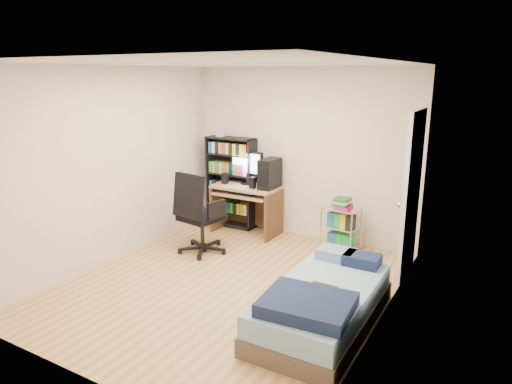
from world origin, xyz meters
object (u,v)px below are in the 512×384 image
Objects in this scene: media_shelf at (231,181)px; computer_desk at (253,190)px; bed at (322,304)px; office_chair at (200,227)px.

media_shelf reaches higher than computer_desk.
media_shelf is 0.83× the size of bed.
computer_desk is at bearing 133.92° from bed.
media_shelf reaches higher than office_chair.
media_shelf is 1.32× the size of office_chair.
computer_desk is 1.11× the size of office_chair.
office_chair is (-0.23, -1.07, -0.32)m from computer_desk.
office_chair is 2.36m from bed.
computer_desk is 2.83m from bed.
media_shelf is 0.50m from computer_desk.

